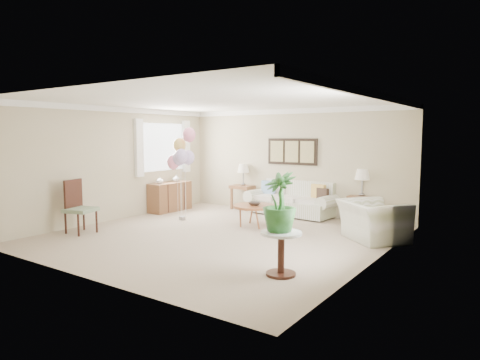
{
  "coord_description": "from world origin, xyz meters",
  "views": [
    {
      "loc": [
        4.96,
        -6.47,
        1.95
      ],
      "look_at": [
        0.07,
        0.6,
        1.05
      ],
      "focal_mm": 32.0,
      "sensor_mm": 36.0,
      "label": 1
    }
  ],
  "objects_px": {
    "sofa": "(293,202)",
    "armchair": "(373,221)",
    "accent_chair": "(78,205)",
    "balloon_cluster": "(182,153)",
    "coffee_table": "(254,207)"
  },
  "relations": [
    {
      "from": "coffee_table",
      "to": "accent_chair",
      "type": "distance_m",
      "value": 3.6
    },
    {
      "from": "balloon_cluster",
      "to": "armchair",
      "type": "bearing_deg",
      "value": 7.81
    },
    {
      "from": "sofa",
      "to": "balloon_cluster",
      "type": "height_order",
      "value": "balloon_cluster"
    },
    {
      "from": "coffee_table",
      "to": "balloon_cluster",
      "type": "distance_m",
      "value": 2.1
    },
    {
      "from": "sofa",
      "to": "balloon_cluster",
      "type": "relative_size",
      "value": 1.1
    },
    {
      "from": "coffee_table",
      "to": "balloon_cluster",
      "type": "xyz_separation_m",
      "value": [
        -1.73,
        -0.37,
        1.13
      ]
    },
    {
      "from": "coffee_table",
      "to": "sofa",
      "type": "bearing_deg",
      "value": 87.98
    },
    {
      "from": "armchair",
      "to": "balloon_cluster",
      "type": "height_order",
      "value": "balloon_cluster"
    },
    {
      "from": "sofa",
      "to": "armchair",
      "type": "height_order",
      "value": "sofa"
    },
    {
      "from": "sofa",
      "to": "coffee_table",
      "type": "bearing_deg",
      "value": -92.02
    },
    {
      "from": "armchair",
      "to": "accent_chair",
      "type": "bearing_deg",
      "value": 68.8
    },
    {
      "from": "coffee_table",
      "to": "balloon_cluster",
      "type": "height_order",
      "value": "balloon_cluster"
    },
    {
      "from": "coffee_table",
      "to": "armchair",
      "type": "xyz_separation_m",
      "value": [
        2.49,
        0.21,
        -0.06
      ]
    },
    {
      "from": "armchair",
      "to": "accent_chair",
      "type": "distance_m",
      "value": 5.75
    },
    {
      "from": "sofa",
      "to": "balloon_cluster",
      "type": "distance_m",
      "value": 2.97
    }
  ]
}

